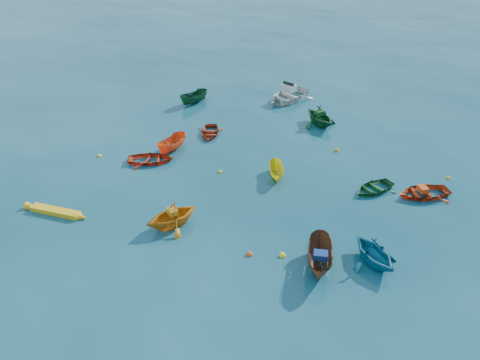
% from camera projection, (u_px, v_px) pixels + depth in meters
% --- Properties ---
extents(ground, '(160.00, 160.00, 0.00)m').
position_uv_depth(ground, '(210.00, 230.00, 26.62)').
color(ground, '#0A3A4A').
rests_on(ground, ground).
extents(sampan_brown_mid, '(1.94, 3.65, 1.34)m').
position_uv_depth(sampan_brown_mid, '(319.00, 266.00, 24.06)').
color(sampan_brown_mid, brown).
rests_on(sampan_brown_mid, ground).
extents(dinghy_orange_w, '(4.02, 4.11, 1.64)m').
position_uv_depth(dinghy_orange_w, '(173.00, 225.00, 26.97)').
color(dinghy_orange_w, orange).
rests_on(dinghy_orange_w, ground).
extents(sampan_yellow_mid, '(1.81, 2.71, 0.98)m').
position_uv_depth(sampan_yellow_mid, '(277.00, 176.00, 31.54)').
color(sampan_yellow_mid, yellow).
rests_on(sampan_yellow_mid, ground).
extents(dinghy_green_e, '(3.42, 3.54, 0.60)m').
position_uv_depth(dinghy_green_e, '(373.00, 190.00, 30.08)').
color(dinghy_green_e, '#124F1F').
rests_on(dinghy_green_e, ground).
extents(dinghy_cyan_se, '(3.92, 3.93, 1.57)m').
position_uv_depth(dinghy_cyan_se, '(372.00, 262.00, 24.28)').
color(dinghy_cyan_se, '#166C88').
rests_on(dinghy_cyan_se, ground).
extents(dinghy_red_nw, '(3.81, 3.29, 0.66)m').
position_uv_depth(dinghy_red_nw, '(151.00, 162.00, 33.22)').
color(dinghy_red_nw, red).
rests_on(dinghy_red_nw, ground).
extents(sampan_orange_n, '(1.70, 3.22, 1.18)m').
position_uv_depth(sampan_orange_n, '(173.00, 150.00, 34.67)').
color(sampan_orange_n, '#EF4E16').
rests_on(sampan_orange_n, ground).
extents(dinghy_green_n, '(4.31, 4.28, 1.72)m').
position_uv_depth(dinghy_green_n, '(319.00, 125.00, 38.44)').
color(dinghy_green_n, '#124E20').
rests_on(dinghy_green_n, ground).
extents(dinghy_red_ne, '(4.10, 3.77, 0.69)m').
position_uv_depth(dinghy_red_ne, '(423.00, 195.00, 29.58)').
color(dinghy_red_ne, '#BB320F').
rests_on(dinghy_red_ne, ground).
extents(dinghy_red_far, '(2.83, 3.35, 0.59)m').
position_uv_depth(dinghy_red_far, '(210.00, 134.00, 36.92)').
color(dinghy_red_far, '#A1270D').
rests_on(dinghy_red_far, ground).
extents(sampan_green_far, '(2.36, 3.28, 1.19)m').
position_uv_depth(sampan_green_far, '(194.00, 103.00, 42.36)').
color(sampan_green_far, '#0F4223').
rests_on(sampan_green_far, ground).
extents(kayak_yellow, '(3.94, 0.76, 0.39)m').
position_uv_depth(kayak_yellow, '(56.00, 213.00, 27.96)').
color(kayak_yellow, yellow).
rests_on(kayak_yellow, ground).
extents(motorboat_white, '(5.04, 5.76, 1.60)m').
position_uv_depth(motorboat_white, '(288.00, 100.00, 42.99)').
color(motorboat_white, silver).
rests_on(motorboat_white, ground).
extents(tarp_blue_a, '(0.81, 0.67, 0.35)m').
position_uv_depth(tarp_blue_a, '(321.00, 255.00, 23.48)').
color(tarp_blue_a, navy).
rests_on(tarp_blue_a, sampan_brown_mid).
extents(tarp_orange_a, '(0.78, 0.75, 0.30)m').
position_uv_depth(tarp_orange_a, '(172.00, 211.00, 26.48)').
color(tarp_orange_a, orange).
rests_on(tarp_orange_a, dinghy_orange_w).
extents(tarp_green_b, '(0.92, 0.93, 0.36)m').
position_uv_depth(tarp_green_b, '(319.00, 113.00, 37.96)').
color(tarp_green_b, '#134E1C').
rests_on(tarp_green_b, dinghy_green_n).
extents(tarp_orange_b, '(0.77, 0.83, 0.32)m').
position_uv_depth(tarp_orange_b, '(423.00, 189.00, 29.30)').
color(tarp_orange_b, '#D44815').
rests_on(tarp_orange_b, dinghy_red_ne).
extents(buoy_ye_a, '(0.37, 0.37, 0.37)m').
position_uv_depth(buoy_ye_a, '(282.00, 256.00, 24.73)').
color(buoy_ye_a, yellow).
rests_on(buoy_ye_a, ground).
extents(buoy_or_b, '(0.35, 0.35, 0.35)m').
position_uv_depth(buoy_or_b, '(249.00, 255.00, 24.79)').
color(buoy_or_b, '#EA4C0C').
rests_on(buoy_or_b, ground).
extents(buoy_ye_b, '(0.33, 0.33, 0.33)m').
position_uv_depth(buoy_ye_b, '(99.00, 156.00, 33.94)').
color(buoy_ye_b, yellow).
rests_on(buoy_ye_b, ground).
extents(buoy_or_c, '(0.34, 0.34, 0.34)m').
position_uv_depth(buoy_or_c, '(214.00, 137.00, 36.58)').
color(buoy_or_c, orange).
rests_on(buoy_or_c, ground).
extents(buoy_ye_c, '(0.35, 0.35, 0.35)m').
position_uv_depth(buoy_ye_c, '(323.00, 241.00, 25.80)').
color(buoy_ye_c, yellow).
rests_on(buoy_ye_c, ground).
extents(buoy_or_d, '(0.35, 0.35, 0.35)m').
position_uv_depth(buoy_or_d, '(337.00, 151.00, 34.62)').
color(buoy_or_d, orange).
rests_on(buoy_or_d, ground).
extents(buoy_ye_d, '(0.31, 0.31, 0.31)m').
position_uv_depth(buoy_ye_d, '(220.00, 172.00, 32.03)').
color(buoy_ye_d, yellow).
rests_on(buoy_ye_d, ground).
extents(buoy_or_e, '(0.33, 0.33, 0.33)m').
position_uv_depth(buoy_or_e, '(286.00, 105.00, 42.00)').
color(buoy_or_e, '#FF650D').
rests_on(buoy_or_e, ground).
extents(buoy_ye_e, '(0.30, 0.30, 0.30)m').
position_uv_depth(buoy_ye_e, '(448.00, 179.00, 31.30)').
color(buoy_ye_e, yellow).
rests_on(buoy_ye_e, ground).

